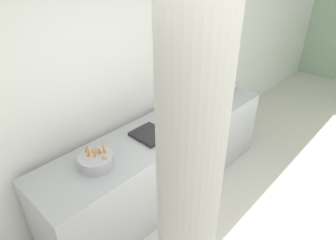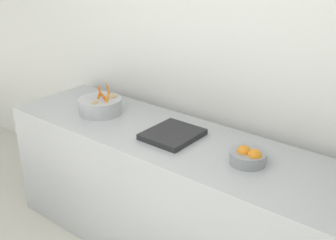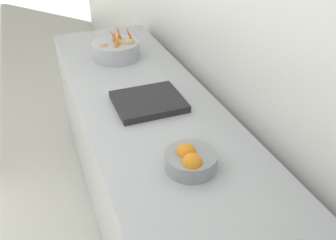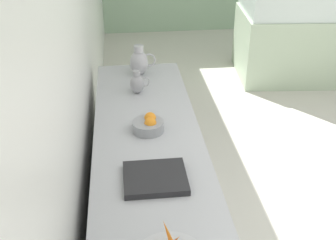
# 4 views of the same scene
# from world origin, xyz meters

# --- Properties ---
(tile_wall_left) EXTENTS (0.10, 9.65, 3.00)m
(tile_wall_left) POSITION_xyz_m (-1.95, 0.78, 1.50)
(tile_wall_left) COLOR white
(tile_wall_left) RESTS_ON ground_plane
(prep_counter) EXTENTS (0.69, 2.90, 0.87)m
(prep_counter) POSITION_xyz_m (-1.50, 0.28, 0.44)
(prep_counter) COLOR #ADAFB5
(prep_counter) RESTS_ON ground_plane
(orange_bowl) EXTENTS (0.21, 0.21, 0.11)m
(orange_bowl) POSITION_xyz_m (-1.49, 0.59, 0.91)
(orange_bowl) COLOR gray
(orange_bowl) RESTS_ON prep_counter
(metal_pitcher_tall) EXTENTS (0.21, 0.15, 0.25)m
(metal_pitcher_tall) POSITION_xyz_m (-1.49, 1.51, 0.98)
(metal_pitcher_tall) COLOR #A3A3A8
(metal_pitcher_tall) RESTS_ON prep_counter
(metal_pitcher_short) EXTENTS (0.15, 0.11, 0.18)m
(metal_pitcher_short) POSITION_xyz_m (-1.53, 1.16, 0.95)
(metal_pitcher_short) COLOR #939399
(metal_pitcher_short) RESTS_ON prep_counter
(counter_sink_basin) EXTENTS (0.34, 0.30, 0.04)m
(counter_sink_basin) POSITION_xyz_m (-1.49, 0.05, 0.89)
(counter_sink_basin) COLOR #232326
(counter_sink_basin) RESTS_ON prep_counter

